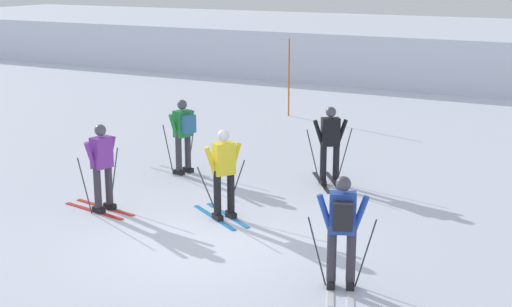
# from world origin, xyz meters

# --- Properties ---
(ground_plane) EXTENTS (120.00, 120.00, 0.00)m
(ground_plane) POSITION_xyz_m (0.00, 0.00, 0.00)
(ground_plane) COLOR silver
(far_snow_ridge) EXTENTS (80.00, 8.38, 2.01)m
(far_snow_ridge) POSITION_xyz_m (0.00, 21.02, 1.00)
(far_snow_ridge) COLOR silver
(far_snow_ridge) RESTS_ON ground
(skier_black) EXTENTS (1.22, 1.53, 1.71)m
(skier_black) POSITION_xyz_m (0.55, 4.23, 0.92)
(skier_black) COLOR black
(skier_black) RESTS_ON ground
(skier_green) EXTENTS (1.64, 0.98, 1.71)m
(skier_green) POSITION_xyz_m (-2.67, 3.45, 0.96)
(skier_green) COLOR silver
(skier_green) RESTS_ON ground
(skier_purple) EXTENTS (1.64, 0.99, 1.71)m
(skier_purple) POSITION_xyz_m (-2.61, 0.54, 0.92)
(skier_purple) COLOR red
(skier_purple) RESTS_ON ground
(skier_yellow) EXTENTS (1.55, 1.17, 1.71)m
(skier_yellow) POSITION_xyz_m (-0.33, 1.23, 0.92)
(skier_yellow) COLOR #237AC6
(skier_yellow) RESTS_ON ground
(skier_blue) EXTENTS (0.96, 1.62, 1.71)m
(skier_blue) POSITION_xyz_m (2.72, -0.63, 0.96)
(skier_blue) COLOR silver
(skier_blue) RESTS_ON ground
(trail_marker_pole) EXTENTS (0.05, 0.05, 2.43)m
(trail_marker_pole) POSITION_xyz_m (-3.47, 10.64, 1.21)
(trail_marker_pole) COLOR #C65614
(trail_marker_pole) RESTS_ON ground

